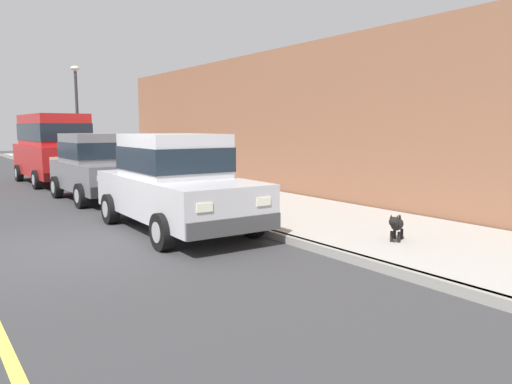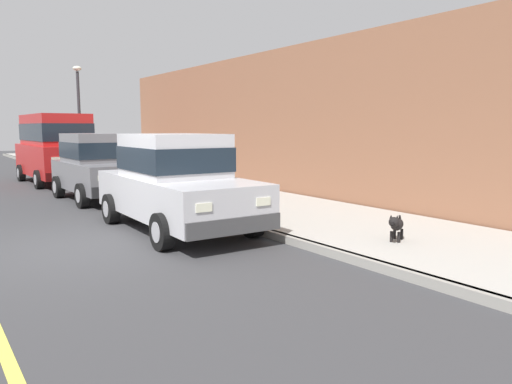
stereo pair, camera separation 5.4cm
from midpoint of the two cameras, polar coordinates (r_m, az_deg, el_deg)
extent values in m
plane|color=#38383A|center=(8.91, -20.11, -6.18)|extent=(80.00, 80.00, 0.00)
cube|color=gray|center=(10.15, -2.37, -3.67)|extent=(0.16, 64.00, 0.14)
cube|color=#A8A59E|center=(11.20, 5.42, -2.63)|extent=(3.60, 64.00, 0.14)
cube|color=#BCBCC1|center=(9.84, -9.14, -0.39)|extent=(1.90, 4.54, 0.76)
cube|color=#BCBCC1|center=(9.85, -9.48, 4.29)|extent=(1.63, 2.14, 0.84)
cube|color=#19232D|center=(9.86, -9.47, 3.92)|extent=(1.67, 2.18, 0.46)
cube|color=#424243|center=(7.95, -2.50, -3.93)|extent=(1.77, 0.24, 0.28)
cube|color=#424243|center=(11.89, -13.52, -0.32)|extent=(1.77, 0.24, 0.28)
cylinder|color=black|center=(9.12, -0.26, -3.34)|extent=(0.23, 0.64, 0.64)
cylinder|color=#9E9EA3|center=(9.12, -0.26, -3.34)|extent=(0.25, 0.36, 0.35)
cylinder|color=black|center=(8.29, -10.75, -4.58)|extent=(0.23, 0.64, 0.64)
cylinder|color=#9E9EA3|center=(8.29, -10.75, -4.58)|extent=(0.25, 0.36, 0.35)
cylinder|color=black|center=(11.52, -7.91, -1.13)|extent=(0.23, 0.64, 0.64)
cylinder|color=#9E9EA3|center=(11.52, -7.91, -1.13)|extent=(0.25, 0.36, 0.35)
cylinder|color=black|center=(10.87, -16.49, -1.88)|extent=(0.23, 0.64, 0.64)
cylinder|color=#9E9EA3|center=(10.87, -16.49, -1.88)|extent=(0.25, 0.36, 0.35)
cube|color=#EAEACC|center=(8.16, 0.95, -1.11)|extent=(0.28, 0.09, 0.14)
cube|color=#EAEACC|center=(7.60, -6.01, -1.80)|extent=(0.28, 0.09, 0.14)
cube|color=slate|center=(14.48, -17.69, 1.86)|extent=(1.81, 3.74, 0.76)
cube|color=slate|center=(14.67, -18.12, 4.97)|extent=(1.56, 1.94, 0.80)
cube|color=#19232D|center=(14.67, -18.11, 4.74)|extent=(1.59, 1.98, 0.44)
cube|color=#252527|center=(12.83, -15.06, 0.19)|extent=(1.69, 0.24, 0.28)
cube|color=#252527|center=(16.22, -19.69, 1.50)|extent=(1.69, 0.24, 0.28)
cylinder|color=black|center=(13.77, -12.70, 0.17)|extent=(0.24, 0.65, 0.64)
cylinder|color=#9E9EA3|center=(13.77, -12.70, 0.17)|extent=(0.25, 0.36, 0.35)
cylinder|color=black|center=(13.18, -19.56, -0.41)|extent=(0.24, 0.65, 0.64)
cylinder|color=#9E9EA3|center=(13.18, -19.56, -0.41)|extent=(0.25, 0.36, 0.35)
cylinder|color=black|center=(15.88, -16.02, 1.02)|extent=(0.24, 0.65, 0.64)
cylinder|color=#9E9EA3|center=(15.88, -16.02, 1.02)|extent=(0.25, 0.36, 0.35)
cylinder|color=black|center=(15.38, -22.04, 0.56)|extent=(0.24, 0.65, 0.64)
cylinder|color=#9E9EA3|center=(15.38, -22.04, 0.56)|extent=(0.25, 0.36, 0.35)
cube|color=#EAEACC|center=(12.96, -12.87, 1.91)|extent=(0.28, 0.09, 0.14)
cube|color=#EAEACC|center=(12.58, -17.33, 1.59)|extent=(0.28, 0.09, 0.14)
cube|color=red|center=(19.47, -22.28, 3.52)|extent=(1.99, 4.83, 1.10)
cube|color=red|center=(19.43, -22.45, 6.76)|extent=(1.74, 3.83, 1.10)
cube|color=#19232D|center=(19.43, -22.43, 6.51)|extent=(1.78, 3.87, 0.61)
cube|color=#400A0A|center=(17.23, -20.35, 1.80)|extent=(1.87, 0.23, 0.28)
cube|color=#400A0A|center=(21.78, -23.71, 2.73)|extent=(1.87, 0.23, 0.28)
cylinder|color=black|center=(18.33, -18.20, 1.77)|extent=(0.23, 0.64, 0.64)
cylinder|color=#9E9EA3|center=(18.33, -18.20, 1.77)|extent=(0.25, 0.36, 0.35)
cylinder|color=black|center=(17.85, -24.02, 1.35)|extent=(0.23, 0.64, 0.64)
cylinder|color=#9E9EA3|center=(17.85, -24.02, 1.35)|extent=(0.25, 0.36, 0.35)
cylinder|color=black|center=(21.18, -20.68, 2.38)|extent=(0.23, 0.64, 0.64)
cylinder|color=#9E9EA3|center=(21.18, -20.68, 2.38)|extent=(0.25, 0.36, 0.35)
cylinder|color=black|center=(20.76, -25.73, 2.03)|extent=(0.23, 0.64, 0.64)
cylinder|color=#9E9EA3|center=(20.76, -25.73, 2.03)|extent=(0.25, 0.36, 0.35)
cube|color=#EAEACC|center=(17.32, -18.53, 3.81)|extent=(0.28, 0.09, 0.14)
cube|color=#EAEACC|center=(17.01, -22.32, 3.58)|extent=(0.28, 0.09, 0.14)
ellipsoid|color=black|center=(8.58, 16.36, -3.66)|extent=(0.48, 0.39, 0.20)
cylinder|color=black|center=(8.48, 16.55, -5.11)|extent=(0.05, 0.05, 0.18)
cylinder|color=black|center=(8.50, 15.75, -5.05)|extent=(0.05, 0.05, 0.18)
cylinder|color=black|center=(8.74, 16.86, -4.75)|extent=(0.05, 0.05, 0.18)
cylinder|color=black|center=(8.76, 16.09, -4.69)|extent=(0.05, 0.05, 0.18)
sphere|color=black|center=(8.28, 16.03, -3.41)|extent=(0.17, 0.17, 0.17)
ellipsoid|color=black|center=(8.20, 15.91, -3.66)|extent=(0.13, 0.11, 0.06)
cone|color=black|center=(8.27, 16.40, -2.84)|extent=(0.06, 0.06, 0.07)
cone|color=black|center=(8.29, 15.72, -2.80)|extent=(0.06, 0.06, 0.07)
cylinder|color=black|center=(8.82, 16.67, -2.97)|extent=(0.12, 0.09, 0.13)
cylinder|color=gold|center=(10.31, 0.00, -2.92)|extent=(0.24, 0.24, 0.06)
cylinder|color=gold|center=(10.25, 0.00, -1.25)|extent=(0.17, 0.17, 0.55)
sphere|color=gold|center=(10.21, 0.00, 0.50)|extent=(0.15, 0.15, 0.15)
cylinder|color=gold|center=(10.18, -0.55, -1.15)|extent=(0.10, 0.07, 0.07)
cylinder|color=gold|center=(10.32, 0.55, -1.04)|extent=(0.10, 0.07, 0.07)
cylinder|color=#2D2D33|center=(21.74, -19.88, 7.61)|extent=(0.12, 0.12, 4.20)
ellipsoid|color=silver|center=(21.87, -20.15, 13.43)|extent=(0.36, 0.36, 0.20)
cube|color=#8C5B42|center=(15.58, 1.54, 8.05)|extent=(0.50, 20.00, 4.36)
camera|label=1|loc=(0.03, -89.83, 0.02)|focal=34.16mm
camera|label=2|loc=(0.03, 90.17, -0.02)|focal=34.16mm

